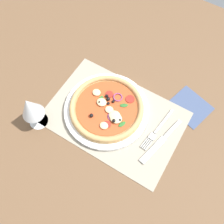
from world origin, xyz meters
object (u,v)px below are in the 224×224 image
(wine_glass, at_px, (30,108))
(napkin, at_px, (190,107))
(plate, at_px, (107,110))
(fork, at_px, (157,131))
(knife, at_px, (161,141))
(pizza, at_px, (107,108))

(wine_glass, distance_m, napkin, 0.54)
(plate, relative_size, napkin, 2.24)
(plate, height_order, fork, plate)
(fork, xyz_separation_m, napkin, (-0.06, -0.15, -0.00))
(knife, bearing_deg, wine_glass, -55.84)
(pizza, bearing_deg, napkin, -145.36)
(plate, xyz_separation_m, fork, (-0.18, -0.02, -0.01))
(plate, xyz_separation_m, knife, (-0.21, 0.00, -0.00))
(knife, xyz_separation_m, wine_glass, (0.39, 0.15, 0.10))
(plate, xyz_separation_m, pizza, (-0.00, 0.00, 0.02))
(knife, xyz_separation_m, napkin, (-0.03, -0.17, -0.00))
(pizza, relative_size, knife, 1.29)
(pizza, distance_m, knife, 0.21)
(plate, distance_m, knife, 0.21)
(knife, bearing_deg, napkin, -176.58)
(plate, bearing_deg, wine_glass, 40.55)
(pizza, bearing_deg, plate, -17.22)
(pizza, height_order, napkin, pizza)
(knife, bearing_deg, fork, -117.63)
(wine_glass, bearing_deg, knife, -159.14)
(wine_glass, relative_size, napkin, 1.14)
(fork, xyz_separation_m, wine_glass, (0.36, 0.18, 0.10))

